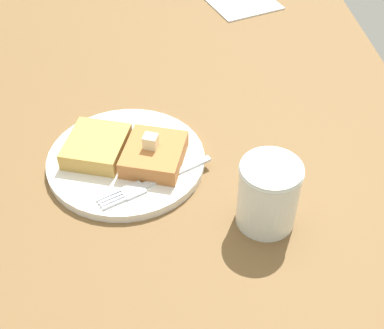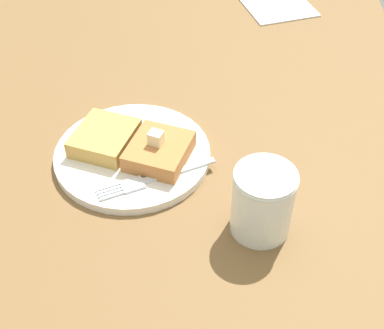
{
  "view_description": "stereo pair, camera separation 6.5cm",
  "coord_description": "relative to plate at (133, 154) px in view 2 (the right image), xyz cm",
  "views": [
    {
      "loc": [
        -8.43,
        64.86,
        51.35
      ],
      "look_at": [
        -12.9,
        17.41,
        6.42
      ],
      "focal_mm": 50.0,
      "sensor_mm": 36.0,
      "label": 1
    },
    {
      "loc": [
        -14.97,
        65.02,
        51.35
      ],
      "look_at": [
        -12.9,
        17.41,
        6.42
      ],
      "focal_mm": 50.0,
      "sensor_mm": 36.0,
      "label": 2
    }
  ],
  "objects": [
    {
      "name": "table_surface",
      "position": [
        4.55,
        -11.65,
        -1.63
      ],
      "size": [
        96.18,
        96.18,
        1.92
      ],
      "primitive_type": "cube",
      "color": "brown",
      "rests_on": "ground"
    },
    {
      "name": "plate",
      "position": [
        0.0,
        0.0,
        0.0
      ],
      "size": [
        21.12,
        21.12,
        1.19
      ],
      "color": "silver",
      "rests_on": "table_surface"
    },
    {
      "name": "toast_slice_left",
      "position": [
        -3.8,
        1.16,
        1.73
      ],
      "size": [
        9.6,
        10.18,
        2.43
      ],
      "primitive_type": "cube",
      "rotation": [
        0.0,
        0.0,
        -0.3
      ],
      "color": "#B26D37",
      "rests_on": "plate"
    },
    {
      "name": "toast_slice_middle",
      "position": [
        3.8,
        -1.16,
        1.73
      ],
      "size": [
        9.6,
        10.18,
        2.43
      ],
      "primitive_type": "cube",
      "rotation": [
        0.0,
        0.0,
        -0.3
      ],
      "color": "tan",
      "rests_on": "plate"
    },
    {
      "name": "butter_pat_primary",
      "position": [
        -3.45,
        0.95,
        3.85
      ],
      "size": [
        2.24,
        2.14,
        1.79
      ],
      "primitive_type": "cube",
      "rotation": [
        0.0,
        0.0,
        2.78
      ],
      "color": "beige",
      "rests_on": "toast_slice_left"
    },
    {
      "name": "fork",
      "position": [
        -3.0,
        5.43,
        0.7
      ],
      "size": [
        14.95,
        8.44,
        0.36
      ],
      "color": "silver",
      "rests_on": "plate"
    },
    {
      "name": "syrup_jar",
      "position": [
        -16.69,
        11.52,
        3.36
      ],
      "size": [
        7.38,
        7.38,
        8.76
      ],
      "color": "#351706",
      "rests_on": "table_surface"
    },
    {
      "name": "napkin",
      "position": [
        -23.17,
        -44.61,
        -0.52
      ],
      "size": [
        15.69,
        15.15,
        0.3
      ],
      "primitive_type": "cube",
      "rotation": [
        0.0,
        0.0,
        0.35
      ],
      "color": "silver",
      "rests_on": "table_surface"
    }
  ]
}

